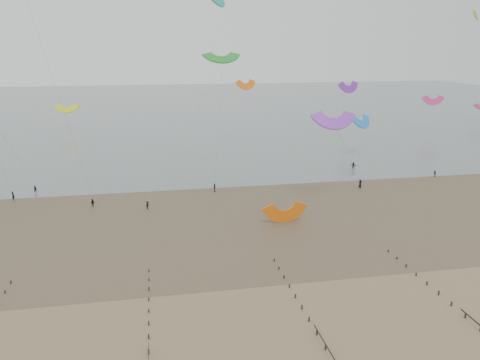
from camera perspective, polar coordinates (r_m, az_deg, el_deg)
name	(u,v)px	position (r m, az deg, el deg)	size (l,w,h in m)	color
ground	(267,307)	(58.39, 3.32, -15.24)	(500.00, 500.00, 0.00)	brown
sea_and_shore	(203,213)	(88.54, -4.58, -4.05)	(500.00, 665.00, 0.03)	#475654
kitesurfer_lead	(13,196)	(105.98, -25.93, -1.74)	(0.68, 0.45, 1.88)	black
kitesurfers	(308,180)	(107.93, 8.32, -0.01)	(115.92, 22.76, 1.85)	black
grounded_kite	(285,221)	(84.59, 5.47, -5.06)	(7.00, 3.67, 5.33)	orange
kites_airborne	(150,86)	(135.56, -10.91, 11.14)	(250.67, 114.11, 41.18)	#1F8E26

